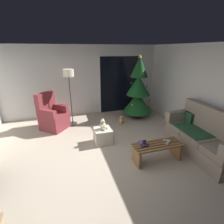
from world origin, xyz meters
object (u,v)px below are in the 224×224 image
remote_white (167,140)px  christmas_tree (138,91)px  book_stack (143,144)px  teddy_bear_cream (103,125)px  remote_silver (167,143)px  coffee_table (157,150)px  couch (204,137)px  floor_lamp (69,79)px  armchair (53,116)px  ottoman (103,136)px  teddy_bear_honey_by_tree (121,120)px  cell_phone (144,142)px

remote_white → christmas_tree: size_ratio=0.07×
book_stack → teddy_bear_cream: 1.20m
remote_silver → coffee_table: bearing=-134.5°
remote_white → teddy_bear_cream: 1.59m
couch → christmas_tree: (-0.53, 2.52, 0.57)m
remote_white → book_stack: size_ratio=0.77×
remote_silver → floor_lamp: (-1.85, 2.59, 1.08)m
coffee_table → book_stack: bearing=170.1°
armchair → floor_lamp: 1.26m
couch → armchair: (-3.43, 2.43, 0.00)m
remote_white → floor_lamp: bearing=64.6°
remote_silver → book_stack: (-0.54, 0.10, 0.02)m
coffee_table → ottoman: 1.45m
floor_lamp → ottoman: 2.07m
coffee_table → teddy_bear_cream: size_ratio=3.86×
christmas_tree → teddy_bear_honey_by_tree: (-0.75, -0.40, -0.85)m
cell_phone → floor_lamp: 3.01m
coffee_table → armchair: (-2.22, 2.40, 0.13)m
christmas_tree → floor_lamp: (-2.30, 0.07, 0.54)m
remote_white → cell_phone: bearing=118.5°
coffee_table → floor_lamp: (-1.63, 2.55, 1.23)m
cell_phone → armchair: (-1.92, 2.34, -0.09)m
christmas_tree → remote_silver: bearing=-100.3°
couch → ottoman: 2.45m
couch → remote_silver: bearing=-179.7°
coffee_table → book_stack: (-0.33, 0.06, 0.17)m
floor_lamp → ottoman: bearing=-65.3°
armchair → ottoman: size_ratio=2.57×
christmas_tree → ottoman: size_ratio=4.99×
christmas_tree → teddy_bear_honey_by_tree: 1.20m
book_stack → cell_phone: (0.03, -0.01, 0.04)m
couch → ottoman: couch is taller
remote_silver → teddy_bear_honey_by_tree: bearing=153.5°
christmas_tree → teddy_bear_cream: christmas_tree is taller
book_stack → cell_phone: cell_phone is taller
couch → coffee_table: 1.21m
coffee_table → christmas_tree: (0.67, 2.49, 0.69)m
coffee_table → ottoman: coffee_table is taller
couch → floor_lamp: bearing=137.6°
couch → teddy_bear_honey_by_tree: bearing=121.1°
teddy_bear_cream → christmas_tree: bearing=40.8°
christmas_tree → armchair: bearing=-178.2°
coffee_table → christmas_tree: size_ratio=0.50×
remote_white → cell_phone: 0.56m
cell_phone → teddy_bear_cream: (-0.65, 1.03, 0.03)m
couch → remote_white: bearing=174.2°
cell_phone → ottoman: bearing=155.2°
teddy_bear_cream → teddy_bear_honey_by_tree: 1.39m
remote_white → christmas_tree: 2.52m
cell_phone → teddy_bear_honey_by_tree: size_ratio=0.50×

